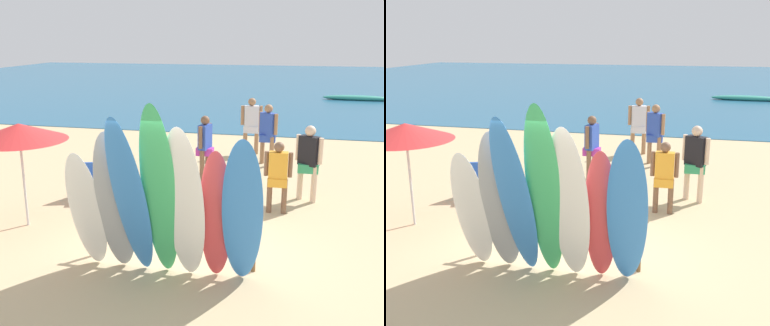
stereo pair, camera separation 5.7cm
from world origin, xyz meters
TOP-DOWN VIEW (x-y plane):
  - ground at (0.00, 14.00)m, footprint 60.00×60.00m
  - ocean_water at (0.00, 29.95)m, footprint 60.00×40.00m
  - surfboard_rack at (0.00, 0.00)m, footprint 2.70×0.07m
  - surfboard_white_0 at (-1.18, -0.53)m, footprint 0.57×0.66m
  - surfboard_grey_1 at (-0.70, -0.57)m, footprint 0.64×0.81m
  - surfboard_blue_2 at (-0.40, -0.74)m, footprint 0.59×1.08m
  - surfboard_green_3 at (0.02, -0.70)m, footprint 0.56×1.02m
  - surfboard_white_4 at (0.36, -0.63)m, footprint 0.59×0.81m
  - surfboard_red_5 at (0.78, -0.50)m, footprint 0.53×0.67m
  - surfboard_blue_6 at (1.16, -0.61)m, footprint 0.61×0.88m
  - beachgoer_by_water at (0.50, 7.35)m, footprint 0.64×0.30m
  - beachgoer_photographing at (-0.36, 4.49)m, footprint 0.42×0.60m
  - beachgoer_midbeach at (2.12, 3.44)m, footprint 0.56×0.40m
  - beachgoer_strolling at (1.51, 2.56)m, footprint 0.56×0.24m
  - beachgoer_near_rack at (1.06, 6.24)m, footprint 0.54×0.43m
  - beach_chair_red at (-2.54, 2.56)m, footprint 0.69×0.81m
  - beach_umbrella at (-3.11, 0.86)m, footprint 1.75×1.75m
  - distant_boat at (5.10, 20.60)m, footprint 3.81×0.76m

SIDE VIEW (x-z plane):
  - ground at x=0.00m, z-range 0.00..0.00m
  - ocean_water at x=0.00m, z-range 0.00..0.02m
  - distant_boat at x=5.10m, z-range -0.02..0.29m
  - beach_chair_red at x=-2.54m, z-range 0.02..0.84m
  - surfboard_rack at x=0.00m, z-range 0.17..0.75m
  - beachgoer_strolling at x=1.51m, z-range 0.11..1.60m
  - beachgoer_photographing at x=-0.36m, z-range 0.12..1.74m
  - beachgoer_midbeach at x=2.12m, z-range 0.13..1.81m
  - beachgoer_near_rack at x=1.06m, z-range 0.13..1.83m
  - surfboard_white_0 at x=-1.18m, z-range 0.00..1.96m
  - beachgoer_by_water at x=0.50m, z-range 0.13..1.84m
  - surfboard_red_5 at x=0.78m, z-range 0.00..2.09m
  - surfboard_grey_1 at x=-0.70m, z-range 0.00..2.31m
  - surfboard_blue_6 at x=1.16m, z-range 0.00..2.32m
  - surfboard_white_4 at x=0.36m, z-range 0.00..2.43m
  - surfboard_blue_2 at x=-0.40m, z-range 0.00..2.57m
  - surfboard_green_3 at x=0.02m, z-range 0.00..2.74m
  - beach_umbrella at x=-3.11m, z-range 0.83..2.81m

